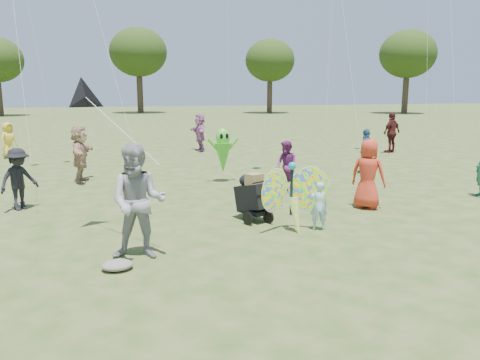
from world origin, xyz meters
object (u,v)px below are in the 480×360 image
object	(u,v)px
crowd_a	(368,174)
crowd_j	(200,132)
crowd_g	(8,140)
adult_man	(138,202)
crowd_h	(392,133)
crowd_d	(80,154)
crowd_e	(286,166)
jogging_stroller	(253,194)
crowd_c	(366,151)
child_girl	(319,206)
alien_kite	(223,152)
butterfly_kite	(293,198)
crowd_b	(19,179)

from	to	relation	value
crowd_a	crowd_j	xyz separation A→B (m)	(-1.76, 12.31, 0.04)
crowd_a	crowd_g	size ratio (longest dim) A/B	1.12
adult_man	crowd_h	bearing A→B (deg)	55.92
adult_man	crowd_d	world-z (taller)	adult_man
crowd_e	jogging_stroller	size ratio (longest dim) A/B	1.30
adult_man	crowd_a	size ratio (longest dim) A/B	1.16
crowd_c	jogging_stroller	size ratio (longest dim) A/B	1.38
crowd_j	crowd_h	bearing A→B (deg)	63.86
child_girl	crowd_g	distance (m)	15.85
child_girl	crowd_h	distance (m)	13.68
crowd_d	crowd_j	xyz separation A→B (m)	(5.28, 6.66, -0.00)
crowd_d	jogging_stroller	world-z (taller)	crowd_d
crowd_a	crowd_j	world-z (taller)	crowd_j
adult_man	crowd_c	distance (m)	10.78
child_girl	crowd_d	world-z (taller)	crowd_d
child_girl	crowd_j	world-z (taller)	crowd_j
adult_man	crowd_c	size ratio (longest dim) A/B	1.29
crowd_e	alien_kite	size ratio (longest dim) A/B	0.86
crowd_a	crowd_e	distance (m)	2.69
crowd_a	crowd_c	world-z (taller)	crowd_a
crowd_e	jogging_stroller	distance (m)	3.21
butterfly_kite	crowd_g	bearing A→B (deg)	119.77
crowd_d	alien_kite	xyz separation A→B (m)	(4.41, -1.31, 0.06)
crowd_d	crowd_g	distance (m)	7.27
crowd_e	alien_kite	bearing A→B (deg)	-157.02
crowd_e	alien_kite	world-z (taller)	alien_kite
crowd_c	crowd_g	size ratio (longest dim) A/B	1.01
child_girl	crowd_c	bearing A→B (deg)	-112.14
crowd_g	crowd_h	distance (m)	17.35
crowd_d	crowd_g	world-z (taller)	crowd_d
crowd_e	jogging_stroller	bearing A→B (deg)	-48.33
butterfly_kite	crowd_b	bearing A→B (deg)	148.24
crowd_e	crowd_h	world-z (taller)	crowd_h
crowd_b	alien_kite	size ratio (longest dim) A/B	0.88
crowd_a	crowd_d	bearing A→B (deg)	8.81
crowd_a	crowd_c	size ratio (longest dim) A/B	1.11
child_girl	crowd_b	size ratio (longest dim) A/B	0.68
crowd_e	jogging_stroller	world-z (taller)	crowd_e
butterfly_kite	alien_kite	bearing A→B (deg)	90.74
crowd_e	crowd_g	world-z (taller)	crowd_g
jogging_stroller	butterfly_kite	size ratio (longest dim) A/B	0.66
crowd_h	crowd_a	bearing A→B (deg)	33.10
crowd_j	butterfly_kite	xyz separation A→B (m)	(-0.79, -13.61, -0.19)
crowd_h	child_girl	bearing A→B (deg)	29.84
butterfly_kite	alien_kite	xyz separation A→B (m)	(-0.07, 5.64, 0.24)
crowd_e	butterfly_kite	bearing A→B (deg)	-32.57
child_girl	jogging_stroller	xyz separation A→B (m)	(-1.10, 1.14, 0.09)
crowd_b	child_girl	bearing A→B (deg)	-71.71
jogging_stroller	crowd_j	bearing A→B (deg)	59.14
crowd_j	crowd_d	bearing A→B (deg)	-44.00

